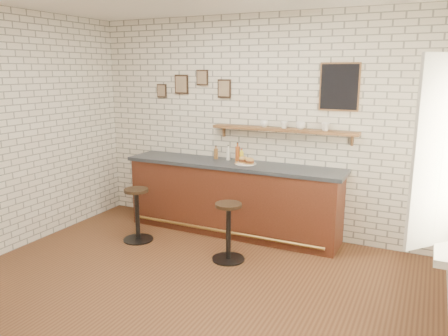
# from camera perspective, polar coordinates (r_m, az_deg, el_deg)

# --- Properties ---
(ground) EXTENTS (5.00, 5.00, 0.00)m
(ground) POSITION_cam_1_polar(r_m,az_deg,el_deg) (4.82, -5.01, -15.30)
(ground) COLOR brown
(ground) RESTS_ON ground
(bar_counter) EXTENTS (3.10, 0.65, 1.01)m
(bar_counter) POSITION_cam_1_polar(r_m,az_deg,el_deg) (6.13, 1.07, -3.91)
(bar_counter) COLOR #4F2315
(bar_counter) RESTS_ON ground
(sandwich_plate) EXTENTS (0.28, 0.28, 0.01)m
(sandwich_plate) POSITION_cam_1_polar(r_m,az_deg,el_deg) (5.93, 2.86, 0.58)
(sandwich_plate) COLOR white
(sandwich_plate) RESTS_ON bar_counter
(ciabatta_sandwich) EXTENTS (0.27, 0.20, 0.08)m
(ciabatta_sandwich) POSITION_cam_1_polar(r_m,az_deg,el_deg) (5.91, 2.96, 1.01)
(ciabatta_sandwich) COLOR tan
(ciabatta_sandwich) RESTS_ON sandwich_plate
(potato_chips) EXTENTS (0.25, 0.18, 0.00)m
(potato_chips) POSITION_cam_1_polar(r_m,az_deg,el_deg) (5.93, 2.65, 0.66)
(potato_chips) COLOR #D5964B
(potato_chips) RESTS_ON sandwich_plate
(bitters_bottle_brown) EXTENTS (0.06, 0.06, 0.19)m
(bitters_bottle_brown) POSITION_cam_1_polar(r_m,az_deg,el_deg) (6.25, -1.06, 1.91)
(bitters_bottle_brown) COLOR brown
(bitters_bottle_brown) RESTS_ON bar_counter
(bitters_bottle_white) EXTENTS (0.06, 0.06, 0.22)m
(bitters_bottle_white) POSITION_cam_1_polar(r_m,az_deg,el_deg) (6.16, 0.57, 1.85)
(bitters_bottle_white) COLOR silver
(bitters_bottle_white) RESTS_ON bar_counter
(bitters_bottle_amber) EXTENTS (0.06, 0.06, 0.26)m
(bitters_bottle_amber) POSITION_cam_1_polar(r_m,az_deg,el_deg) (6.10, 1.78, 1.91)
(bitters_bottle_amber) COLOR #8E3F16
(bitters_bottle_amber) RESTS_ON bar_counter
(condiment_bottle_yellow) EXTENTS (0.06, 0.06, 0.18)m
(condiment_bottle_yellow) POSITION_cam_1_polar(r_m,az_deg,el_deg) (6.08, 2.31, 1.57)
(condiment_bottle_yellow) COLOR yellow
(condiment_bottle_yellow) RESTS_ON bar_counter
(bar_stool_left) EXTENTS (0.40, 0.40, 0.72)m
(bar_stool_left) POSITION_cam_1_polar(r_m,az_deg,el_deg) (5.99, -11.28, -5.77)
(bar_stool_left) COLOR black
(bar_stool_left) RESTS_ON ground
(bar_stool_right) EXTENTS (0.40, 0.40, 0.72)m
(bar_stool_right) POSITION_cam_1_polar(r_m,az_deg,el_deg) (5.28, 0.58, -8.09)
(bar_stool_right) COLOR black
(bar_stool_right) RESTS_ON ground
(wall_shelf) EXTENTS (2.00, 0.18, 0.18)m
(wall_shelf) POSITION_cam_1_polar(r_m,az_deg,el_deg) (5.88, 7.66, 4.96)
(wall_shelf) COLOR brown
(wall_shelf) RESTS_ON ground
(shelf_cup_a) EXTENTS (0.16, 0.16, 0.09)m
(shelf_cup_a) POSITION_cam_1_polar(r_m,az_deg,el_deg) (5.96, 5.27, 5.77)
(shelf_cup_a) COLOR white
(shelf_cup_a) RESTS_ON wall_shelf
(shelf_cup_b) EXTENTS (0.13, 0.13, 0.09)m
(shelf_cup_b) POSITION_cam_1_polar(r_m,az_deg,el_deg) (5.86, 7.87, 5.59)
(shelf_cup_b) COLOR white
(shelf_cup_b) RESTS_ON wall_shelf
(shelf_cup_c) EXTENTS (0.13, 0.13, 0.10)m
(shelf_cup_c) POSITION_cam_1_polar(r_m,az_deg,el_deg) (5.80, 9.97, 5.48)
(shelf_cup_c) COLOR white
(shelf_cup_c) RESTS_ON wall_shelf
(shelf_cup_d) EXTENTS (0.15, 0.15, 0.10)m
(shelf_cup_d) POSITION_cam_1_polar(r_m,az_deg,el_deg) (5.72, 13.12, 5.26)
(shelf_cup_d) COLOR white
(shelf_cup_d) RESTS_ON wall_shelf
(back_wall_decor) EXTENTS (2.96, 0.02, 0.56)m
(back_wall_decor) POSITION_cam_1_polar(r_m,az_deg,el_deg) (5.96, 6.45, 10.58)
(back_wall_decor) COLOR black
(back_wall_decor) RESTS_ON ground
(window_sill) EXTENTS (0.20, 1.35, 0.06)m
(window_sill) POSITION_cam_1_polar(r_m,az_deg,el_deg) (4.17, 27.15, -7.77)
(window_sill) COLOR white
(window_sill) RESTS_ON ground
(book_lower) EXTENTS (0.26, 0.30, 0.02)m
(book_lower) POSITION_cam_1_polar(r_m,az_deg,el_deg) (4.15, 26.93, -7.25)
(book_lower) COLOR tan
(book_lower) RESTS_ON window_sill
(book_upper) EXTENTS (0.24, 0.26, 0.02)m
(book_upper) POSITION_cam_1_polar(r_m,az_deg,el_deg) (4.18, 26.95, -6.83)
(book_upper) COLOR tan
(book_upper) RESTS_ON book_lower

